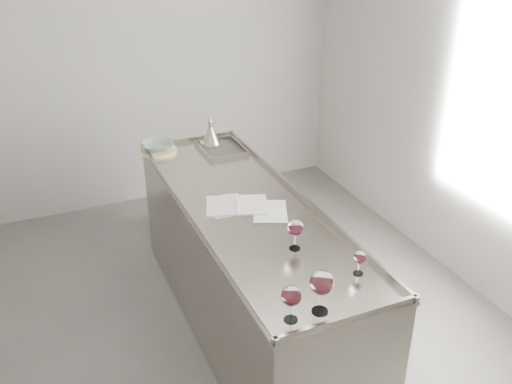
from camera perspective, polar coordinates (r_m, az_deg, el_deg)
name	(u,v)px	position (r m, az deg, el deg)	size (l,w,h in m)	color
room_shell	(178,171)	(2.94, -7.76, 2.11)	(4.54, 5.04, 2.84)	#53504E
counter	(247,269)	(3.79, -0.88, -7.69)	(0.77, 2.42, 0.97)	gray
wine_glass_left	(291,296)	(2.56, 3.57, -10.38)	(0.09, 0.09, 0.18)	white
wine_glass_middle	(322,284)	(2.60, 6.57, -9.09)	(0.11, 0.11, 0.22)	white
wine_glass_right	(295,228)	(3.06, 3.96, -3.66)	(0.09, 0.09, 0.18)	white
wine_glass_small	(360,258)	(2.92, 10.31, -6.51)	(0.07, 0.07, 0.13)	white
notebook	(237,205)	(3.54, -1.91, -1.34)	(0.44, 0.38, 0.02)	white
loose_paper_top	(227,205)	(3.55, -2.94, -1.34)	(0.21, 0.30, 0.00)	silver
loose_paper_under	(270,211)	(3.48, 1.41, -1.94)	(0.20, 0.29, 0.00)	silver
trivet	(158,150)	(4.40, -9.73, 4.12)	(0.28, 0.28, 0.02)	#C8C181
ceramic_bowl	(158,146)	(4.38, -9.77, 4.58)	(0.23, 0.23, 0.06)	#87969D
wine_funnel	(211,135)	(4.48, -4.53, 5.69)	(0.15, 0.15, 0.22)	#ABA598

